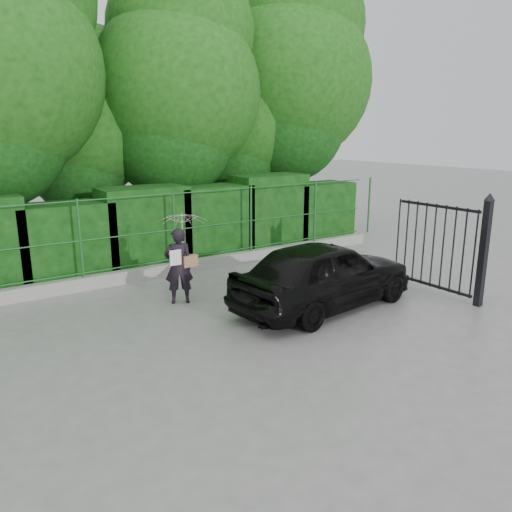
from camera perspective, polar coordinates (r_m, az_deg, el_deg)
ground at (r=9.00m, az=1.01°, el=-9.11°), size 80.00×80.00×0.00m
kerb at (r=12.69m, az=-10.77°, el=-1.67°), size 14.00×0.25×0.30m
fence at (r=12.53m, az=-10.07°, el=3.11°), size 14.13×0.06×1.80m
hedge at (r=13.36m, az=-13.00°, el=3.00°), size 14.20×1.20×2.27m
trees at (r=15.69m, az=-12.54°, el=17.73°), size 17.10×6.15×8.08m
gate at (r=11.39m, az=22.56°, el=1.06°), size 0.22×2.33×2.36m
woman at (r=10.51m, az=-8.47°, el=1.42°), size 1.00×1.02×1.91m
car at (r=10.27m, az=7.84°, el=-2.03°), size 4.34×2.11×1.43m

